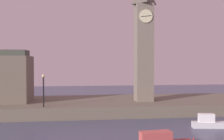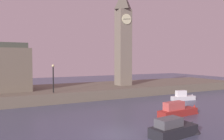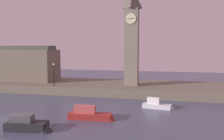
# 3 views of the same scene
# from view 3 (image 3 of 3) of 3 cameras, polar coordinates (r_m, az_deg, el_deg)

# --- Properties ---
(ground_plane) EXTENTS (120.00, 120.00, 0.00)m
(ground_plane) POSITION_cam_3_polar(r_m,az_deg,el_deg) (29.70, -23.13, -10.87)
(ground_plane) COLOR #474C66
(far_embankment) EXTENTS (70.00, 12.00, 1.50)m
(far_embankment) POSITION_cam_3_polar(r_m,az_deg,el_deg) (46.83, -8.73, -3.74)
(far_embankment) COLOR #6B6051
(far_embankment) RESTS_ON ground
(clock_tower) EXTENTS (2.52, 2.56, 16.68)m
(clock_tower) POSITION_cam_3_polar(r_m,az_deg,el_deg) (42.06, 4.70, 8.11)
(clock_tower) COLOR slate
(clock_tower) RESTS_ON far_embankment
(parliament_hall) EXTENTS (14.92, 5.71, 11.30)m
(parliament_hall) POSITION_cam_3_polar(r_m,az_deg,el_deg) (52.11, -21.29, 1.56)
(parliament_hall) COLOR #6B6051
(parliament_hall) RESTS_ON far_embankment
(streetlamp) EXTENTS (0.36, 0.36, 3.87)m
(streetlamp) POSITION_cam_3_polar(r_m,az_deg,el_deg) (42.63, -13.59, -0.42)
(streetlamp) COLOR black
(streetlamp) RESTS_ON far_embankment
(boat_dinghy_red) EXTENTS (5.52, 1.68, 1.78)m
(boat_dinghy_red) POSITION_cam_3_polar(r_m,az_deg,el_deg) (27.60, -4.53, -10.51)
(boat_dinghy_red) COLOR maroon
(boat_dinghy_red) RESTS_ON ground
(boat_barge_dark) EXTENTS (4.87, 2.05, 1.55)m
(boat_barge_dark) POSITION_cam_3_polar(r_m,az_deg,el_deg) (25.38, -18.78, -12.15)
(boat_barge_dark) COLOR #232328
(boat_barge_dark) RESTS_ON ground
(boat_ferry_white) EXTENTS (4.23, 1.49, 1.60)m
(boat_ferry_white) POSITION_cam_3_polar(r_m,az_deg,el_deg) (32.81, 10.90, -8.12)
(boat_ferry_white) COLOR silver
(boat_ferry_white) RESTS_ON ground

